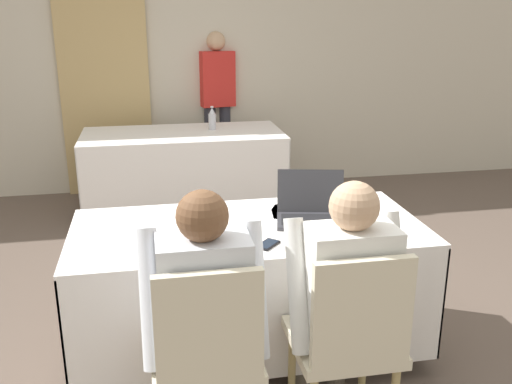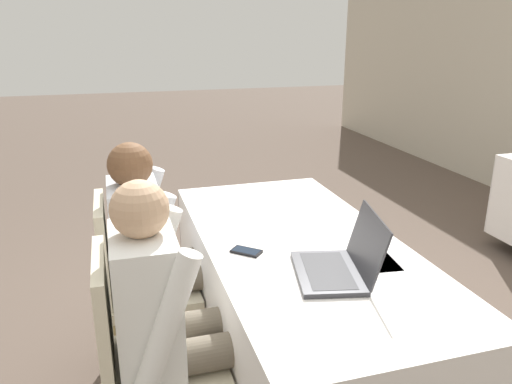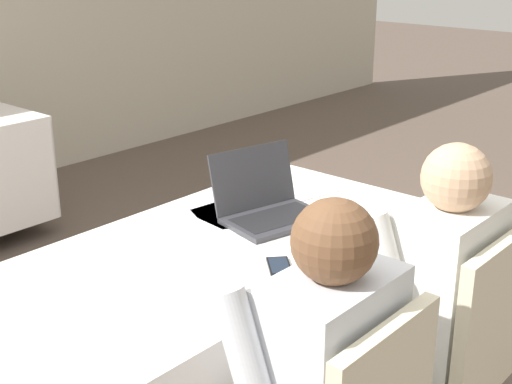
% 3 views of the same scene
% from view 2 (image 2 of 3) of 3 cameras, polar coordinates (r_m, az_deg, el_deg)
% --- Properties ---
extents(ground_plane, '(24.00, 24.00, 0.00)m').
position_cam_2_polar(ground_plane, '(2.63, 4.72, -20.43)').
color(ground_plane, brown).
extents(conference_table_near, '(1.80, 0.85, 0.74)m').
position_cam_2_polar(conference_table_near, '(2.32, 5.08, -9.50)').
color(conference_table_near, white).
rests_on(conference_table_near, ground_plane).
extents(laptop, '(0.41, 0.37, 0.24)m').
position_cam_2_polar(laptop, '(1.95, 9.49, -8.08)').
color(laptop, '#333338').
rests_on(laptop, conference_table_near).
extents(cell_phone, '(0.14, 0.14, 0.01)m').
position_cam_2_polar(cell_phone, '(2.12, -1.12, -6.79)').
color(cell_phone, black).
rests_on(cell_phone, conference_table_near).
extents(paper_beside_laptop, '(0.32, 0.36, 0.00)m').
position_cam_2_polar(paper_beside_laptop, '(2.10, 12.60, -7.71)').
color(paper_beside_laptop, white).
rests_on(paper_beside_laptop, conference_table_near).
extents(paper_centre_table, '(0.24, 0.32, 0.00)m').
position_cam_2_polar(paper_centre_table, '(2.08, 11.70, -7.84)').
color(paper_centre_table, white).
rests_on(paper_centre_table, conference_table_near).
extents(chair_near_left, '(0.44, 0.44, 0.90)m').
position_cam_2_polar(chair_near_left, '(2.48, -13.80, -9.72)').
color(chair_near_left, tan).
rests_on(chair_near_left, ground_plane).
extents(chair_near_right, '(0.44, 0.44, 0.90)m').
position_cam_2_polar(chair_near_right, '(1.97, -12.74, -17.62)').
color(chair_near_right, tan).
rests_on(chair_near_right, ground_plane).
extents(person_checkered_shirt, '(0.50, 0.52, 1.16)m').
position_cam_2_polar(person_checkered_shirt, '(2.41, -11.63, -6.12)').
color(person_checkered_shirt, '#665B4C').
rests_on(person_checkered_shirt, ground_plane).
extents(person_white_shirt, '(0.50, 0.52, 1.16)m').
position_cam_2_polar(person_white_shirt, '(1.89, -9.87, -13.34)').
color(person_white_shirt, '#665B4C').
rests_on(person_white_shirt, ground_plane).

